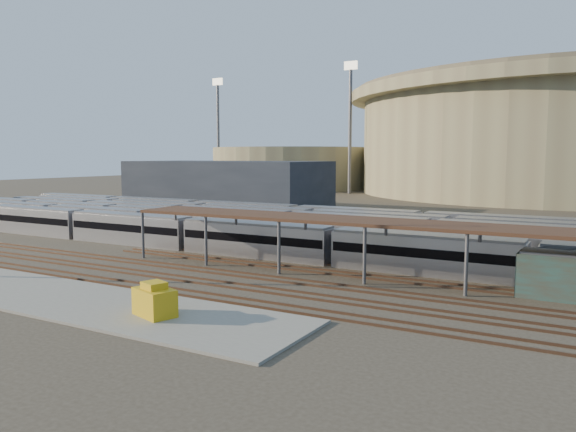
% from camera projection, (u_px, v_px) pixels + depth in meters
% --- Properties ---
extents(ground, '(420.00, 420.00, 0.00)m').
position_uv_depth(ground, '(194.00, 267.00, 56.22)').
color(ground, '#383026').
rests_on(ground, ground).
extents(apron, '(50.00, 9.00, 0.20)m').
position_uv_depth(apron, '(28.00, 291.00, 45.64)').
color(apron, gray).
rests_on(apron, ground).
extents(subway_trains, '(122.78, 23.90, 3.60)m').
position_uv_depth(subway_trains, '(264.00, 227.00, 73.61)').
color(subway_trains, silver).
rests_on(subway_trains, ground).
extents(inspection_shed, '(60.30, 6.00, 5.30)m').
position_uv_depth(inspection_shed, '(423.00, 227.00, 48.46)').
color(inspection_shed, '#535358').
rests_on(inspection_shed, ground).
extents(empty_tracks, '(170.00, 9.62, 0.18)m').
position_uv_depth(empty_tracks, '(159.00, 275.00, 51.88)').
color(empty_tracks, '#4C3323').
rests_on(empty_tracks, ground).
extents(stadium, '(124.00, 124.00, 32.50)m').
position_uv_depth(stadium, '(565.00, 138.00, 163.71)').
color(stadium, gray).
rests_on(stadium, ground).
extents(secondary_arena, '(56.00, 56.00, 14.00)m').
position_uv_depth(secondary_arena, '(293.00, 168.00, 197.40)').
color(secondary_arena, gray).
rests_on(secondary_arena, ground).
extents(service_building, '(42.00, 20.00, 10.00)m').
position_uv_depth(service_building, '(227.00, 184.00, 120.41)').
color(service_building, '#1E232D').
rests_on(service_building, ground).
extents(floodlight_0, '(4.00, 1.00, 38.40)m').
position_uv_depth(floodlight_0, '(350.00, 123.00, 164.01)').
color(floodlight_0, '#535358').
rests_on(floodlight_0, ground).
extents(floodlight_1, '(4.00, 1.00, 38.40)m').
position_uv_depth(floodlight_1, '(218.00, 129.00, 199.44)').
color(floodlight_1, '#535358').
rests_on(floodlight_1, ground).
extents(floodlight_3, '(4.00, 1.00, 38.40)m').
position_uv_depth(floodlight_3, '(458.00, 129.00, 197.64)').
color(floodlight_3, '#535358').
rests_on(floodlight_3, ground).
extents(yellow_equipment, '(3.45, 2.73, 1.88)m').
position_uv_depth(yellow_equipment, '(155.00, 302.00, 38.27)').
color(yellow_equipment, gold).
rests_on(yellow_equipment, apron).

